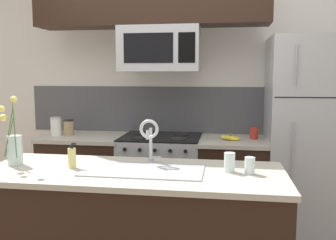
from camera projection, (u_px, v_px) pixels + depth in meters
name	position (u px, v px, depth m)	size (l,w,h in m)	color
rear_partition	(195.00, 95.00, 3.90)	(5.20, 0.10, 2.60)	silver
splash_band	(166.00, 110.00, 3.91)	(2.93, 0.01, 0.48)	#4C4C51
back_counter_left	(86.00, 180.00, 3.79)	(0.81, 0.65, 0.91)	black
back_counter_right	(232.00, 186.00, 3.57)	(0.64, 0.65, 0.91)	black
stove_range	(161.00, 182.00, 3.67)	(0.76, 0.64, 0.93)	#A8AAAF
microwave	(160.00, 49.00, 3.49)	(0.74, 0.40, 0.41)	#A8AAAF
refrigerator	(316.00, 140.00, 3.42)	(0.88, 0.74, 1.85)	#A8AAAF
storage_jar_tall	(56.00, 126.00, 3.74)	(0.11, 0.11, 0.18)	silver
storage_jar_medium	(69.00, 127.00, 3.74)	(0.10, 0.10, 0.16)	#997F5B
banana_bunch	(231.00, 138.00, 3.45)	(0.19, 0.12, 0.08)	yellow
coffee_tin	(254.00, 133.00, 3.53)	(0.08, 0.08, 0.11)	#B22D23
island_counter	(133.00, 238.00, 2.44)	(1.93, 0.75, 0.91)	black
kitchen_sink	(144.00, 181.00, 2.38)	(0.76, 0.40, 0.16)	#ADAFB5
sink_faucet	(150.00, 135.00, 2.54)	(0.14, 0.14, 0.31)	#B7BABF
dish_soap_bottle	(72.00, 157.00, 2.44)	(0.06, 0.05, 0.16)	#DBCC75
drinking_glass	(230.00, 162.00, 2.34)	(0.07, 0.07, 0.12)	silver
spare_glass	(250.00, 166.00, 2.29)	(0.06, 0.06, 0.10)	silver
flower_vase	(14.00, 148.00, 2.51)	(0.15, 0.15, 0.47)	silver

